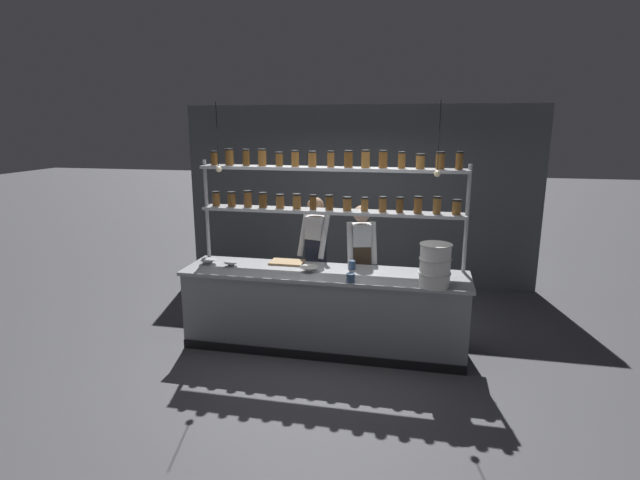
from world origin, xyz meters
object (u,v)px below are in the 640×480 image
chef_center (361,261)px  serving_cup_front (352,265)px  prep_bowl_center_back (231,264)px  spice_shelf_unit (330,191)px  prep_bowl_near_left (309,269)px  container_stack (435,265)px  cutting_board (287,262)px  prep_bowl_center_front (208,262)px  chef_left (315,253)px  serving_cup_by_board (351,278)px

chef_center → serving_cup_front: (-0.05, -0.41, 0.06)m
prep_bowl_center_back → chef_center: bearing=21.6°
spice_shelf_unit → prep_bowl_near_left: (-0.17, -0.37, -0.85)m
chef_center → container_stack: (0.87, -0.84, 0.23)m
cutting_board → prep_bowl_center_front: (-0.91, -0.23, 0.02)m
prep_bowl_near_left → prep_bowl_center_back: (-0.94, 0.03, -0.01)m
cutting_board → prep_bowl_center_front: prep_bowl_center_front is taller
cutting_board → prep_bowl_center_back: bearing=-156.6°
container_stack → prep_bowl_center_back: 2.35m
prep_bowl_near_left → prep_bowl_center_back: size_ratio=1.32×
chef_center → cutting_board: (-0.85, -0.32, 0.02)m
chef_left → container_stack: size_ratio=3.71×
prep_bowl_near_left → serving_cup_by_board: serving_cup_by_board is taller
chef_left → prep_bowl_center_front: (-1.18, -0.58, -0.02)m
chef_left → serving_cup_by_board: 1.09m
prep_bowl_near_left → prep_bowl_center_front: 1.25m
prep_bowl_center_back → serving_cup_by_board: 1.50m
container_stack → prep_bowl_center_front: 2.66m
serving_cup_front → container_stack: bearing=-24.9°
chef_center → container_stack: chef_center is taller
chef_center → serving_cup_by_board: bearing=-105.1°
cutting_board → chef_center: bearing=20.3°
chef_left → prep_bowl_center_back: (-0.88, -0.62, -0.02)m
prep_bowl_near_left → prep_bowl_center_front: prep_bowl_near_left is taller
spice_shelf_unit → container_stack: size_ratio=6.93×
chef_center → prep_bowl_near_left: size_ratio=7.38×
spice_shelf_unit → prep_bowl_center_back: (-1.11, -0.34, -0.86)m
prep_bowl_center_front → serving_cup_front: size_ratio=1.96×
chef_center → prep_bowl_center_front: 1.85m
serving_cup_by_board → spice_shelf_unit: bearing=118.7°
cutting_board → prep_bowl_center_back: (-0.61, -0.26, 0.01)m
cutting_board → serving_cup_front: size_ratio=3.82×
prep_bowl_near_left → serving_cup_front: serving_cup_front is taller
chef_center → cutting_board: bearing=-175.1°
container_stack → prep_bowl_near_left: 1.42m
spice_shelf_unit → serving_cup_by_board: bearing=-61.3°
cutting_board → serving_cup_front: bearing=-7.0°
spice_shelf_unit → prep_bowl_center_front: 1.68m
chef_center → prep_bowl_center_back: chef_center is taller
container_stack → prep_bowl_center_back: size_ratio=2.74×
chef_center → chef_left: bearing=161.0°
prep_bowl_center_back → serving_cup_front: serving_cup_front is taller
chef_center → prep_bowl_center_back: bearing=-173.8°
prep_bowl_near_left → chef_left: bearing=95.5°
prep_bowl_center_back → spice_shelf_unit: bearing=17.2°
chef_left → prep_bowl_center_front: chef_left is taller
spice_shelf_unit → serving_cup_front: spice_shelf_unit is taller
chef_left → prep_bowl_center_back: chef_left is taller
container_stack → serving_cup_by_board: 0.88m
spice_shelf_unit → chef_center: size_ratio=1.96×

